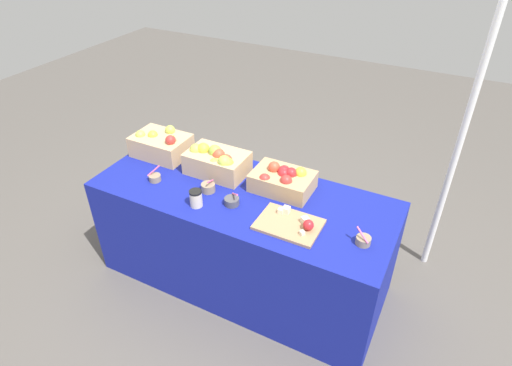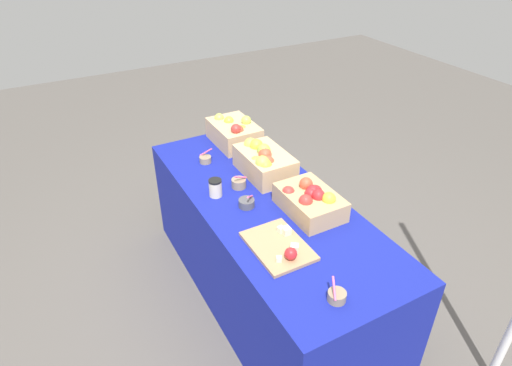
{
  "view_description": "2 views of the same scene",
  "coord_description": "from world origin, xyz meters",
  "px_view_note": "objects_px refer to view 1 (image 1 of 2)",
  "views": [
    {
      "loc": [
        1.07,
        -1.88,
        2.3
      ],
      "look_at": [
        0.12,
        -0.05,
        0.88
      ],
      "focal_mm": 30.15,
      "sensor_mm": 36.0,
      "label": 1
    },
    {
      "loc": [
        1.78,
        -1.03,
        2.16
      ],
      "look_at": [
        -0.05,
        -0.04,
        0.84
      ],
      "focal_mm": 30.76,
      "sensor_mm": 36.0,
      "label": 2
    }
  ],
  "objects_px": {
    "apple_crate_right": "(283,180)",
    "cutting_board_front": "(291,224)",
    "apple_crate_middle": "(217,162)",
    "sample_bowl_mid": "(208,187)",
    "sample_bowl_near": "(155,178)",
    "coffee_cup": "(196,198)",
    "tent_pole": "(462,133)",
    "sample_bowl_far": "(363,240)",
    "sample_bowl_extra": "(232,201)",
    "apple_crate_left": "(162,144)"
  },
  "relations": [
    {
      "from": "sample_bowl_mid",
      "to": "tent_pole",
      "type": "bearing_deg",
      "value": 32.64
    },
    {
      "from": "coffee_cup",
      "to": "sample_bowl_far",
      "type": "bearing_deg",
      "value": 7.42
    },
    {
      "from": "sample_bowl_far",
      "to": "coffee_cup",
      "type": "xyz_separation_m",
      "value": [
        -0.97,
        -0.13,
        0.03
      ]
    },
    {
      "from": "apple_crate_left",
      "to": "apple_crate_right",
      "type": "bearing_deg",
      "value": 0.06
    },
    {
      "from": "apple_crate_middle",
      "to": "sample_bowl_extra",
      "type": "distance_m",
      "value": 0.37
    },
    {
      "from": "sample_bowl_mid",
      "to": "coffee_cup",
      "type": "xyz_separation_m",
      "value": [
        0.02,
        -0.16,
        0.03
      ]
    },
    {
      "from": "tent_pole",
      "to": "sample_bowl_mid",
      "type": "bearing_deg",
      "value": -147.36
    },
    {
      "from": "sample_bowl_mid",
      "to": "coffee_cup",
      "type": "bearing_deg",
      "value": -83.81
    },
    {
      "from": "apple_crate_right",
      "to": "sample_bowl_extra",
      "type": "height_order",
      "value": "apple_crate_right"
    },
    {
      "from": "coffee_cup",
      "to": "tent_pole",
      "type": "bearing_deg",
      "value": 37.62
    },
    {
      "from": "cutting_board_front",
      "to": "sample_bowl_extra",
      "type": "height_order",
      "value": "sample_bowl_extra"
    },
    {
      "from": "sample_bowl_near",
      "to": "coffee_cup",
      "type": "bearing_deg",
      "value": -14.41
    },
    {
      "from": "cutting_board_front",
      "to": "sample_bowl_extra",
      "type": "xyz_separation_m",
      "value": [
        -0.39,
        0.02,
        0.01
      ]
    },
    {
      "from": "coffee_cup",
      "to": "tent_pole",
      "type": "height_order",
      "value": "tent_pole"
    },
    {
      "from": "sample_bowl_extra",
      "to": "apple_crate_middle",
      "type": "bearing_deg",
      "value": 135.76
    },
    {
      "from": "tent_pole",
      "to": "apple_crate_middle",
      "type": "bearing_deg",
      "value": -155.01
    },
    {
      "from": "sample_bowl_near",
      "to": "coffee_cup",
      "type": "relative_size",
      "value": 0.95
    },
    {
      "from": "apple_crate_middle",
      "to": "sample_bowl_mid",
      "type": "bearing_deg",
      "value": -74.03
    },
    {
      "from": "sample_bowl_near",
      "to": "sample_bowl_mid",
      "type": "distance_m",
      "value": 0.37
    },
    {
      "from": "apple_crate_middle",
      "to": "sample_bowl_mid",
      "type": "height_order",
      "value": "apple_crate_middle"
    },
    {
      "from": "coffee_cup",
      "to": "apple_crate_left",
      "type": "bearing_deg",
      "value": 144.65
    },
    {
      "from": "cutting_board_front",
      "to": "sample_bowl_near",
      "type": "relative_size",
      "value": 3.54
    },
    {
      "from": "cutting_board_front",
      "to": "coffee_cup",
      "type": "distance_m",
      "value": 0.58
    },
    {
      "from": "cutting_board_front",
      "to": "sample_bowl_near",
      "type": "distance_m",
      "value": 0.96
    },
    {
      "from": "apple_crate_left",
      "to": "sample_bowl_mid",
      "type": "distance_m",
      "value": 0.58
    },
    {
      "from": "cutting_board_front",
      "to": "sample_bowl_extra",
      "type": "bearing_deg",
      "value": 176.95
    },
    {
      "from": "sample_bowl_mid",
      "to": "cutting_board_front",
      "type": "bearing_deg",
      "value": -6.85
    },
    {
      "from": "cutting_board_front",
      "to": "coffee_cup",
      "type": "xyz_separation_m",
      "value": [
        -0.58,
        -0.09,
        0.04
      ]
    },
    {
      "from": "apple_crate_middle",
      "to": "sample_bowl_extra",
      "type": "height_order",
      "value": "apple_crate_middle"
    },
    {
      "from": "apple_crate_middle",
      "to": "sample_bowl_near",
      "type": "relative_size",
      "value": 3.93
    },
    {
      "from": "apple_crate_middle",
      "to": "apple_crate_right",
      "type": "xyz_separation_m",
      "value": [
        0.46,
        0.03,
        -0.02
      ]
    },
    {
      "from": "sample_bowl_far",
      "to": "sample_bowl_extra",
      "type": "height_order",
      "value": "sample_bowl_far"
    },
    {
      "from": "cutting_board_front",
      "to": "sample_bowl_mid",
      "type": "relative_size",
      "value": 3.53
    },
    {
      "from": "apple_crate_left",
      "to": "coffee_cup",
      "type": "height_order",
      "value": "apple_crate_left"
    },
    {
      "from": "sample_bowl_near",
      "to": "sample_bowl_far",
      "type": "relative_size",
      "value": 0.98
    },
    {
      "from": "cutting_board_front",
      "to": "sample_bowl_near",
      "type": "bearing_deg",
      "value": 179.24
    },
    {
      "from": "apple_crate_right",
      "to": "sample_bowl_near",
      "type": "xyz_separation_m",
      "value": [
        -0.77,
        -0.29,
        -0.05
      ]
    },
    {
      "from": "apple_crate_left",
      "to": "sample_bowl_extra",
      "type": "distance_m",
      "value": 0.79
    },
    {
      "from": "apple_crate_left",
      "to": "cutting_board_front",
      "type": "relative_size",
      "value": 1.07
    },
    {
      "from": "apple_crate_right",
      "to": "cutting_board_front",
      "type": "distance_m",
      "value": 0.36
    },
    {
      "from": "apple_crate_right",
      "to": "sample_bowl_extra",
      "type": "xyz_separation_m",
      "value": [
        -0.2,
        -0.28,
        -0.05
      ]
    },
    {
      "from": "apple_crate_middle",
      "to": "sample_bowl_far",
      "type": "xyz_separation_m",
      "value": [
        1.05,
        -0.23,
        -0.07
      ]
    },
    {
      "from": "sample_bowl_far",
      "to": "tent_pole",
      "type": "distance_m",
      "value": 0.98
    },
    {
      "from": "sample_bowl_extra",
      "to": "coffee_cup",
      "type": "bearing_deg",
      "value": -149.77
    },
    {
      "from": "apple_crate_left",
      "to": "coffee_cup",
      "type": "distance_m",
      "value": 0.67
    },
    {
      "from": "apple_crate_middle",
      "to": "sample_bowl_near",
      "type": "xyz_separation_m",
      "value": [
        -0.31,
        -0.26,
        -0.07
      ]
    },
    {
      "from": "tent_pole",
      "to": "sample_bowl_extra",
      "type": "bearing_deg",
      "value": -141.28
    },
    {
      "from": "apple_crate_middle",
      "to": "sample_bowl_near",
      "type": "height_order",
      "value": "apple_crate_middle"
    },
    {
      "from": "apple_crate_right",
      "to": "cutting_board_front",
      "type": "xyz_separation_m",
      "value": [
        0.19,
        -0.3,
        -0.06
      ]
    },
    {
      "from": "sample_bowl_extra",
      "to": "sample_bowl_near",
      "type": "bearing_deg",
      "value": -179.19
    }
  ]
}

